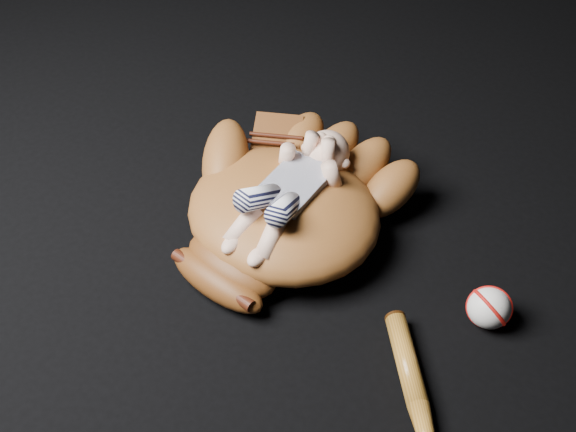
{
  "coord_description": "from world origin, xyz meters",
  "views": [
    {
      "loc": [
        0.49,
        -0.65,
        1.01
      ],
      "look_at": [
        -0.03,
        0.13,
        0.09
      ],
      "focal_mm": 45.0,
      "sensor_mm": 36.0,
      "label": 1
    }
  ],
  "objects": [
    {
      "name": "baseball_glove",
      "position": [
        -0.06,
        0.16,
        0.08
      ],
      "size": [
        0.52,
        0.58,
        0.17
      ],
      "primitive_type": null,
      "rotation": [
        0.0,
        0.0,
        -0.11
      ],
      "color": "brown",
      "rests_on": "ground"
    },
    {
      "name": "newborn_baby",
      "position": [
        -0.05,
        0.15,
        0.13
      ],
      "size": [
        0.16,
        0.34,
        0.14
      ],
      "primitive_type": null,
      "rotation": [
        0.0,
        0.0,
        0.02
      ],
      "color": "beige",
      "rests_on": "baseball_glove"
    },
    {
      "name": "baseball_bat",
      "position": [
        0.34,
        -0.06,
        0.02
      ],
      "size": [
        0.27,
        0.32,
        0.04
      ],
      "primitive_type": null,
      "rotation": [
        0.0,
        0.0,
        0.69
      ],
      "color": "#A1661F",
      "rests_on": "ground"
    },
    {
      "name": "baseball",
      "position": [
        0.35,
        0.18,
        0.04
      ],
      "size": [
        0.08,
        0.08,
        0.07
      ],
      "primitive_type": "sphere",
      "rotation": [
        0.0,
        0.0,
        -0.14
      ],
      "color": "white",
      "rests_on": "ground"
    }
  ]
}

